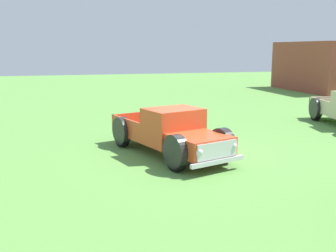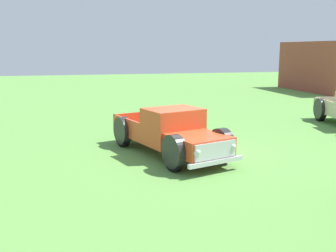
{
  "view_description": "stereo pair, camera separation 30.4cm",
  "coord_description": "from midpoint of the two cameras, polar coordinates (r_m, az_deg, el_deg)",
  "views": [
    {
      "loc": [
        11.63,
        -3.92,
        3.3
      ],
      "look_at": [
        -0.19,
        -0.71,
        0.9
      ],
      "focal_mm": 42.48,
      "sensor_mm": 36.0,
      "label": 1
    },
    {
      "loc": [
        11.7,
        -3.63,
        3.3
      ],
      "look_at": [
        -0.19,
        -0.71,
        0.9
      ],
      "focal_mm": 42.48,
      "sensor_mm": 36.0,
      "label": 2
    }
  ],
  "objects": [
    {
      "name": "ground_plane",
      "position": [
        12.7,
        2.62,
        -3.99
      ],
      "size": [
        80.0,
        80.0,
        0.0
      ],
      "primitive_type": "plane",
      "color": "#5B9342"
    },
    {
      "name": "pickup_truck_foreground",
      "position": [
        12.22,
        0.19,
        -1.13
      ],
      "size": [
        5.18,
        3.15,
        1.49
      ],
      "color": "#D14723",
      "rests_on": "ground_plane"
    },
    {
      "name": "brick_pavilion",
      "position": [
        34.28,
        21.85,
        7.97
      ],
      "size": [
        7.71,
        5.73,
        3.81
      ],
      "color": "brown",
      "rests_on": "ground_plane"
    }
  ]
}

